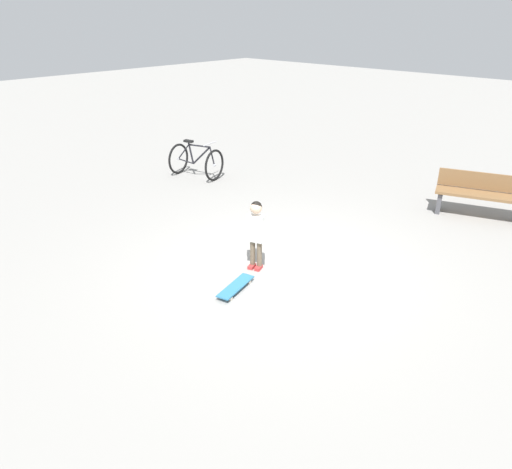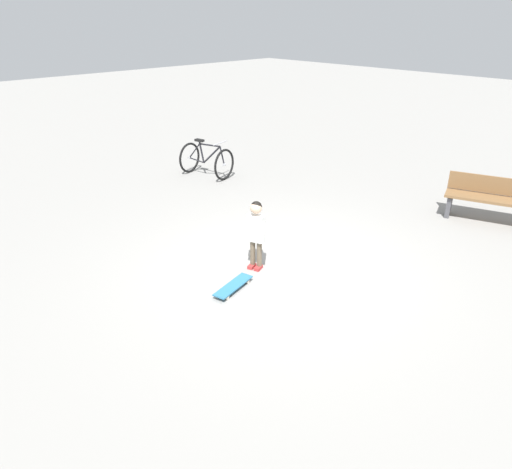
% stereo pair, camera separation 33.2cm
% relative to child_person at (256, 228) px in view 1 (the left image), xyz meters
% --- Properties ---
extents(ground_plane, '(50.00, 50.00, 0.00)m').
position_rel_child_person_xyz_m(ground_plane, '(-0.30, -0.29, -0.66)').
color(ground_plane, gray).
extents(child_person, '(0.41, 0.24, 1.06)m').
position_rel_child_person_xyz_m(child_person, '(0.00, 0.00, 0.00)').
color(child_person, brown).
rests_on(child_person, ground).
extents(skateboard, '(0.35, 0.73, 0.07)m').
position_rel_child_person_xyz_m(skateboard, '(-0.23, 0.65, -0.60)').
color(skateboard, teal).
rests_on(skateboard, ground).
extents(bicycle_mid, '(1.20, 0.93, 0.85)m').
position_rel_child_person_xyz_m(bicycle_mid, '(3.94, -2.20, -0.28)').
color(bicycle_mid, black).
rests_on(bicycle_mid, ground).
extents(street_bench, '(1.66, 0.95, 0.80)m').
position_rel_child_person_xyz_m(street_bench, '(-1.70, -4.28, -0.23)').
color(street_bench, brown).
rests_on(street_bench, ground).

